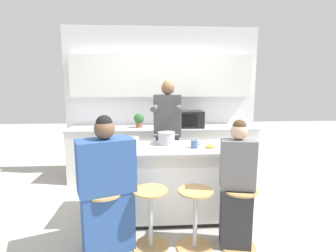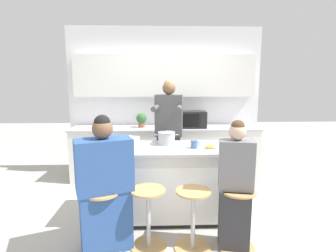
# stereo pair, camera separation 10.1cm
# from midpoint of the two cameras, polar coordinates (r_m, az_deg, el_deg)

# --- Properties ---
(ground_plane) EXTENTS (16.00, 16.00, 0.00)m
(ground_plane) POSITION_cam_midpoint_polar(r_m,az_deg,el_deg) (3.59, -0.77, -18.88)
(ground_plane) COLOR #B2ADA3
(wall_back) EXTENTS (3.53, 0.22, 2.70)m
(wall_back) POSITION_cam_midpoint_polar(r_m,az_deg,el_deg) (4.88, -1.90, 7.56)
(wall_back) COLOR white
(wall_back) RESTS_ON ground_plane
(back_counter) EXTENTS (3.28, 0.64, 0.92)m
(back_counter) POSITION_cam_midpoint_polar(r_m,az_deg,el_deg) (4.73, -1.71, -5.74)
(back_counter) COLOR white
(back_counter) RESTS_ON ground_plane
(kitchen_island) EXTENTS (1.71, 0.73, 0.91)m
(kitchen_island) POSITION_cam_midpoint_polar(r_m,az_deg,el_deg) (3.39, -0.79, -11.98)
(kitchen_island) COLOR black
(kitchen_island) RESTS_ON ground_plane
(bar_stool_leftmost) EXTENTS (0.38, 0.38, 0.64)m
(bar_stool_leftmost) POSITION_cam_midpoint_polar(r_m,az_deg,el_deg) (2.87, -14.56, -19.31)
(bar_stool_leftmost) COLOR tan
(bar_stool_leftmost) RESTS_ON ground_plane
(bar_stool_center_left) EXTENTS (0.38, 0.38, 0.64)m
(bar_stool_center_left) POSITION_cam_midpoint_polar(r_m,az_deg,el_deg) (2.85, -4.88, -19.19)
(bar_stool_center_left) COLOR tan
(bar_stool_center_left) RESTS_ON ground_plane
(bar_stool_center_right) EXTENTS (0.38, 0.38, 0.64)m
(bar_stool_center_right) POSITION_cam_midpoint_polar(r_m,az_deg,el_deg) (2.84, 4.86, -19.31)
(bar_stool_center_right) COLOR tan
(bar_stool_center_right) RESTS_ON ground_plane
(bar_stool_rightmost) EXTENTS (0.38, 0.38, 0.64)m
(bar_stool_rightmost) POSITION_cam_midpoint_polar(r_m,az_deg,el_deg) (2.94, 14.18, -18.59)
(bar_stool_rightmost) COLOR tan
(bar_stool_rightmost) RESTS_ON ground_plane
(person_cooking) EXTENTS (0.46, 0.59, 1.75)m
(person_cooking) POSITION_cam_midpoint_polar(r_m,az_deg,el_deg) (3.83, -0.81, -3.11)
(person_cooking) COLOR #383842
(person_cooking) RESTS_ON ground_plane
(person_wrapped_blanket) EXTENTS (0.61, 0.46, 1.40)m
(person_wrapped_blanket) POSITION_cam_midpoint_polar(r_m,az_deg,el_deg) (2.75, -14.23, -13.28)
(person_wrapped_blanket) COLOR #2D5193
(person_wrapped_blanket) RESTS_ON ground_plane
(person_seated_near) EXTENTS (0.38, 0.32, 1.34)m
(person_seated_near) POSITION_cam_midpoint_polar(r_m,az_deg,el_deg) (2.84, 13.68, -13.33)
(person_seated_near) COLOR #333338
(person_seated_near) RESTS_ON ground_plane
(cooking_pot) EXTENTS (0.31, 0.22, 0.16)m
(cooking_pot) POSITION_cam_midpoint_polar(r_m,az_deg,el_deg) (3.36, -1.21, -2.68)
(cooking_pot) COLOR #B7BABC
(cooking_pot) RESTS_ON kitchen_island
(fruit_bowl) EXTENTS (0.23, 0.23, 0.08)m
(fruit_bowl) POSITION_cam_midpoint_polar(r_m,az_deg,el_deg) (3.48, -9.02, -3.09)
(fruit_bowl) COLOR white
(fruit_bowl) RESTS_ON kitchen_island
(coffee_cup_near) EXTENTS (0.12, 0.09, 0.10)m
(coffee_cup_near) POSITION_cam_midpoint_polar(r_m,az_deg,el_deg) (3.20, 4.87, -3.92)
(coffee_cup_near) COLOR #4C7099
(coffee_cup_near) RESTS_ON kitchen_island
(coffee_cup_far) EXTENTS (0.12, 0.08, 0.10)m
(coffee_cup_far) POSITION_cam_midpoint_polar(r_m,az_deg,el_deg) (3.12, -11.64, -4.45)
(coffee_cup_far) COLOR #4C7099
(coffee_cup_far) RESTS_ON kitchen_island
(banana_bunch) EXTENTS (0.16, 0.11, 0.05)m
(banana_bunch) POSITION_cam_midpoint_polar(r_m,az_deg,el_deg) (3.22, 8.21, -4.39)
(banana_bunch) COLOR yellow
(banana_bunch) RESTS_ON kitchen_island
(microwave) EXTENTS (0.51, 0.34, 0.29)m
(microwave) POSITION_cam_midpoint_polar(r_m,az_deg,el_deg) (4.61, 3.91, 1.50)
(microwave) COLOR black
(microwave) RESTS_ON back_counter
(potted_plant) EXTENTS (0.18, 0.18, 0.25)m
(potted_plant) POSITION_cam_midpoint_polar(r_m,az_deg,el_deg) (4.62, -6.95, 1.43)
(potted_plant) COLOR #93563D
(potted_plant) RESTS_ON back_counter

